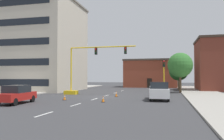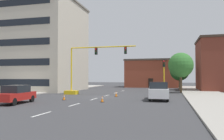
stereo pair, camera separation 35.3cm
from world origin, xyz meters
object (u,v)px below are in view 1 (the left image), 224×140
traffic_cone_roadside_b (65,97)px  traffic_cone_roadside_a (103,99)px  tree_right_mid (180,65)px  tree_right_far (179,71)px  traffic_cone_roadside_c (116,94)px  sedan_red_near_left (16,94)px  pickup_truck_white (159,91)px  traffic_light_pole_right (164,69)px  traffic_signal_gantry (80,78)px

traffic_cone_roadside_b → traffic_cone_roadside_a: bearing=-12.3°
tree_right_mid → tree_right_far: tree_right_mid is taller
tree_right_mid → traffic_cone_roadside_c: bearing=-131.0°
tree_right_mid → sedan_red_near_left: tree_right_mid is taller
pickup_truck_white → traffic_cone_roadside_c: 6.18m
sedan_red_near_left → traffic_cone_roadside_c: bearing=52.2°
traffic_light_pole_right → traffic_cone_roadside_c: size_ratio=6.80×
traffic_signal_gantry → traffic_light_pole_right: (11.79, 0.02, 1.21)m
tree_right_far → pickup_truck_white: tree_right_far is taller
tree_right_mid → tree_right_far: (0.12, 8.35, -0.77)m
tree_right_far → traffic_cone_roadside_b: (-13.02, -23.45, -3.33)m
traffic_cone_roadside_a → sedan_red_near_left: bearing=-157.4°
tree_right_mid → sedan_red_near_left: (-15.86, -19.28, -3.52)m
tree_right_far → traffic_signal_gantry: bearing=-132.9°
traffic_signal_gantry → sedan_red_near_left: size_ratio=2.24×
pickup_truck_white → traffic_cone_roadside_a: bearing=-145.8°
traffic_light_pole_right → tree_right_far: (2.56, 15.44, 0.11)m
traffic_signal_gantry → sedan_red_near_left: (-1.64, -12.17, -1.43)m
pickup_truck_white → traffic_cone_roadside_a: pickup_truck_white is taller
traffic_signal_gantry → traffic_cone_roadside_b: size_ratio=16.64×
traffic_light_pole_right → traffic_cone_roadside_c: traffic_light_pole_right is taller
traffic_light_pole_right → traffic_cone_roadside_a: 11.21m
traffic_cone_roadside_a → traffic_cone_roadside_c: bearing=90.8°
traffic_light_pole_right → traffic_signal_gantry: bearing=-179.9°
tree_right_mid → pickup_truck_white: (-2.91, -12.48, -3.44)m
sedan_red_near_left → traffic_light_pole_right: bearing=42.2°
pickup_truck_white → traffic_signal_gantry: bearing=154.6°
traffic_cone_roadside_a → tree_right_far: bearing=71.1°
tree_right_far → traffic_cone_roadside_a: (-8.37, -24.46, -3.33)m
tree_right_mid → traffic_cone_roadside_a: size_ratio=10.09×
tree_right_mid → sedan_red_near_left: size_ratio=1.39×
traffic_light_pole_right → tree_right_mid: bearing=71.0°
tree_right_far → traffic_cone_roadside_a: tree_right_far is taller
traffic_cone_roadside_c → traffic_cone_roadside_b: bearing=-129.6°
pickup_truck_white → traffic_cone_roadside_b: bearing=-165.3°
traffic_cone_roadside_a → traffic_cone_roadside_c: size_ratio=0.90×
tree_right_mid → traffic_cone_roadside_b: (-12.90, -15.11, -4.11)m
tree_right_mid → traffic_cone_roadside_b: 20.28m
traffic_cone_roadside_a → traffic_cone_roadside_c: 6.53m
tree_right_mid → traffic_cone_roadside_c: size_ratio=9.08×
tree_right_far → sedan_red_near_left: size_ratio=1.19×
traffic_cone_roadside_c → traffic_cone_roadside_a: bearing=-89.2°
sedan_red_near_left → traffic_cone_roadside_a: 8.26m
traffic_signal_gantry → traffic_cone_roadside_b: bearing=-80.5°
traffic_light_pole_right → tree_right_mid: 7.55m
traffic_cone_roadside_b → sedan_red_near_left: bearing=-125.4°
traffic_signal_gantry → traffic_cone_roadside_c: bearing=-22.8°
traffic_light_pole_right → tree_right_mid: tree_right_mid is taller
tree_right_mid → pickup_truck_white: size_ratio=1.16×
traffic_signal_gantry → tree_right_far: (14.35, 15.46, 1.32)m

